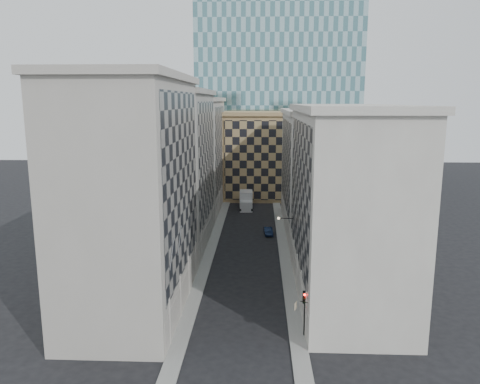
# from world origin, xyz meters

# --- Properties ---
(ground) EXTENTS (260.00, 260.00, 0.00)m
(ground) POSITION_xyz_m (0.00, 0.00, 0.00)
(ground) COLOR black
(ground) RESTS_ON ground
(sidewalk_west) EXTENTS (1.50, 100.00, 0.15)m
(sidewalk_west) POSITION_xyz_m (-5.25, 30.00, 0.07)
(sidewalk_west) COLOR gray
(sidewalk_west) RESTS_ON ground
(sidewalk_east) EXTENTS (1.50, 100.00, 0.15)m
(sidewalk_east) POSITION_xyz_m (5.25, 30.00, 0.07)
(sidewalk_east) COLOR gray
(sidewalk_east) RESTS_ON ground
(bldg_left_a) EXTENTS (10.80, 22.80, 23.70)m
(bldg_left_a) POSITION_xyz_m (-10.88, 11.00, 11.82)
(bldg_left_a) COLOR #A8A397
(bldg_left_a) RESTS_ON ground
(bldg_left_b) EXTENTS (10.80, 22.80, 22.70)m
(bldg_left_b) POSITION_xyz_m (-10.88, 33.00, 11.32)
(bldg_left_b) COLOR gray
(bldg_left_b) RESTS_ON ground
(bldg_left_c) EXTENTS (10.80, 22.80, 21.70)m
(bldg_left_c) POSITION_xyz_m (-10.88, 55.00, 10.83)
(bldg_left_c) COLOR #A8A397
(bldg_left_c) RESTS_ON ground
(bldg_right_a) EXTENTS (10.80, 26.80, 20.70)m
(bldg_right_a) POSITION_xyz_m (10.88, 15.00, 10.32)
(bldg_right_a) COLOR #BAB5AA
(bldg_right_a) RESTS_ON ground
(bldg_right_b) EXTENTS (10.80, 28.80, 19.70)m
(bldg_right_b) POSITION_xyz_m (10.89, 42.00, 9.85)
(bldg_right_b) COLOR #BAB5AA
(bldg_right_b) RESTS_ON ground
(tan_block) EXTENTS (16.80, 14.80, 18.80)m
(tan_block) POSITION_xyz_m (2.00, 67.90, 9.44)
(tan_block) COLOR #A17E55
(tan_block) RESTS_ON ground
(church_tower) EXTENTS (7.20, 7.20, 51.50)m
(church_tower) POSITION_xyz_m (0.00, 82.00, 26.95)
(church_tower) COLOR #2D2723
(church_tower) RESTS_ON ground
(flagpoles_left) EXTENTS (0.10, 6.33, 2.33)m
(flagpoles_left) POSITION_xyz_m (-5.90, 6.00, 8.00)
(flagpoles_left) COLOR gray
(flagpoles_left) RESTS_ON ground
(bracket_lamp) EXTENTS (1.98, 0.36, 0.36)m
(bracket_lamp) POSITION_xyz_m (4.38, 24.00, 6.20)
(bracket_lamp) COLOR black
(bracket_lamp) RESTS_ON ground
(traffic_light) EXTENTS (0.52, 0.51, 4.20)m
(traffic_light) POSITION_xyz_m (5.87, 4.79, 3.16)
(traffic_light) COLOR black
(traffic_light) RESTS_ON sidewalk_east
(box_truck) EXTENTS (2.76, 6.33, 3.42)m
(box_truck) POSITION_xyz_m (-0.96, 55.88, 1.49)
(box_truck) COLOR silver
(box_truck) RESTS_ON ground
(dark_car) EXTENTS (1.58, 3.81, 1.23)m
(dark_car) POSITION_xyz_m (3.15, 37.61, 0.61)
(dark_car) COLOR black
(dark_car) RESTS_ON ground
(shop_sign) EXTENTS (1.18, 0.60, 0.69)m
(shop_sign) POSITION_xyz_m (4.98, 3.00, 3.84)
(shop_sign) COLOR black
(shop_sign) RESTS_ON ground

